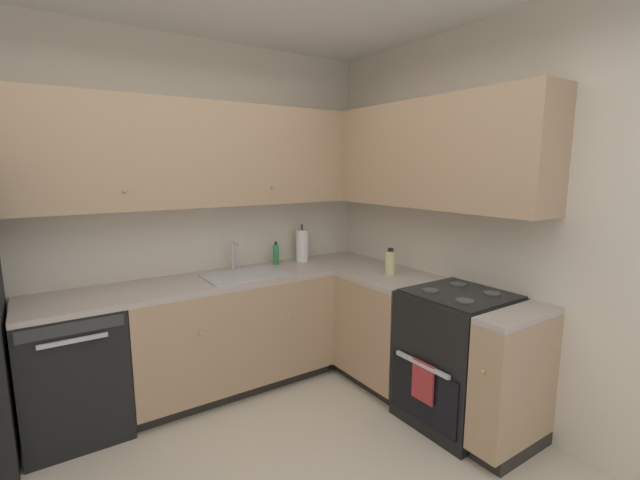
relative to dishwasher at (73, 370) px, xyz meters
name	(u,v)px	position (x,y,z in m)	size (l,w,h in m)	color
wall_back	(159,218)	(0.67, 0.33, 0.91)	(3.66, 0.05, 2.68)	beige
wall_right	(515,226)	(2.47, -1.45, 0.91)	(0.05, 3.60, 2.68)	beige
dishwasher	(73,370)	(0.00, 0.00, 0.00)	(0.60, 0.63, 0.86)	black
lower_cabinets_back	(231,334)	(1.08, 0.00, 0.00)	(1.54, 0.62, 0.86)	tan
countertop_back	(228,279)	(1.07, 0.00, 0.45)	(2.75, 0.60, 0.04)	#B7A89E
lower_cabinets_right	(412,341)	(2.15, -0.89, 0.00)	(0.62, 1.52, 0.86)	tan
countertop_right	(414,284)	(2.15, -0.89, 0.45)	(0.60, 1.52, 0.03)	#B7A89E
oven_range	(457,357)	(2.17, -1.29, 0.02)	(0.68, 0.62, 1.04)	black
upper_cabinets_back	(196,155)	(0.91, 0.14, 1.38)	(2.43, 0.34, 0.76)	tan
upper_cabinets_right	(416,155)	(2.29, -0.74, 1.38)	(0.32, 2.07, 0.76)	tan
sink	(245,280)	(1.20, -0.03, 0.42)	(0.61, 0.40, 0.10)	#B7B7BC
faucet	(234,253)	(1.20, 0.18, 0.61)	(0.07, 0.16, 0.24)	silver
soap_bottle	(276,254)	(1.58, 0.18, 0.55)	(0.05, 0.05, 0.20)	#338C4C
paper_towel_roll	(302,245)	(1.84, 0.16, 0.60)	(0.11, 0.11, 0.34)	white
oil_bottle	(390,262)	(2.15, -0.64, 0.56)	(0.08, 0.08, 0.21)	beige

